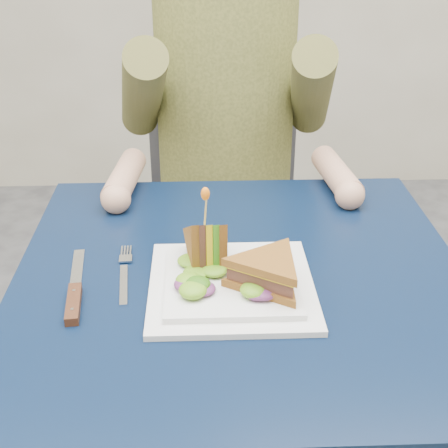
{
  "coord_description": "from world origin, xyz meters",
  "views": [
    {
      "loc": [
        -0.06,
        -0.88,
        1.28
      ],
      "look_at": [
        -0.03,
        0.0,
        0.82
      ],
      "focal_mm": 50.0,
      "sensor_mm": 36.0,
      "label": 1
    }
  ],
  "objects_px": {
    "knife": "(74,297)",
    "plate": "(232,284)",
    "sandwich_upright": "(206,245)",
    "fork": "(124,275)",
    "diner": "(226,70)",
    "table": "(240,311)",
    "sandwich_flat": "(268,272)",
    "chair": "(224,192)"
  },
  "relations": [
    {
      "from": "sandwich_flat",
      "to": "knife",
      "type": "height_order",
      "value": "sandwich_flat"
    },
    {
      "from": "table",
      "to": "sandwich_upright",
      "type": "relative_size",
      "value": 6.08
    },
    {
      "from": "plate",
      "to": "sandwich_flat",
      "type": "distance_m",
      "value": 0.07
    },
    {
      "from": "sandwich_upright",
      "to": "knife",
      "type": "relative_size",
      "value": 0.56
    },
    {
      "from": "sandwich_flat",
      "to": "sandwich_upright",
      "type": "bearing_deg",
      "value": 143.35
    },
    {
      "from": "sandwich_upright",
      "to": "fork",
      "type": "bearing_deg",
      "value": -178.87
    },
    {
      "from": "plate",
      "to": "sandwich_upright",
      "type": "relative_size",
      "value": 2.11
    },
    {
      "from": "diner",
      "to": "fork",
      "type": "xyz_separation_m",
      "value": [
        -0.19,
        -0.62,
        -0.18
      ]
    },
    {
      "from": "chair",
      "to": "diner",
      "type": "height_order",
      "value": "diner"
    },
    {
      "from": "table",
      "to": "knife",
      "type": "height_order",
      "value": "knife"
    },
    {
      "from": "diner",
      "to": "sandwich_upright",
      "type": "relative_size",
      "value": 6.04
    },
    {
      "from": "knife",
      "to": "plate",
      "type": "bearing_deg",
      "value": 5.39
    },
    {
      "from": "sandwich_flat",
      "to": "knife",
      "type": "relative_size",
      "value": 0.9
    },
    {
      "from": "diner",
      "to": "plate",
      "type": "distance_m",
      "value": 0.68
    },
    {
      "from": "sandwich_upright",
      "to": "knife",
      "type": "distance_m",
      "value": 0.22
    },
    {
      "from": "chair",
      "to": "plate",
      "type": "height_order",
      "value": "chair"
    },
    {
      "from": "diner",
      "to": "fork",
      "type": "distance_m",
      "value": 0.67
    },
    {
      "from": "fork",
      "to": "sandwich_upright",
      "type": "bearing_deg",
      "value": 1.13
    },
    {
      "from": "plate",
      "to": "fork",
      "type": "relative_size",
      "value": 1.45
    },
    {
      "from": "sandwich_flat",
      "to": "sandwich_upright",
      "type": "relative_size",
      "value": 1.61
    },
    {
      "from": "chair",
      "to": "plate",
      "type": "relative_size",
      "value": 3.58
    },
    {
      "from": "table",
      "to": "knife",
      "type": "xyz_separation_m",
      "value": [
        -0.26,
        -0.07,
        0.09
      ]
    },
    {
      "from": "plate",
      "to": "sandwich_flat",
      "type": "xyz_separation_m",
      "value": [
        0.05,
        -0.02,
        0.04
      ]
    },
    {
      "from": "chair",
      "to": "sandwich_flat",
      "type": "distance_m",
      "value": 0.83
    },
    {
      "from": "table",
      "to": "sandwich_flat",
      "type": "height_order",
      "value": "sandwich_flat"
    },
    {
      "from": "sandwich_upright",
      "to": "fork",
      "type": "relative_size",
      "value": 0.69
    },
    {
      "from": "chair",
      "to": "fork",
      "type": "distance_m",
      "value": 0.78
    },
    {
      "from": "sandwich_flat",
      "to": "knife",
      "type": "distance_m",
      "value": 0.3
    },
    {
      "from": "table",
      "to": "fork",
      "type": "distance_m",
      "value": 0.21
    },
    {
      "from": "knife",
      "to": "diner",
      "type": "bearing_deg",
      "value": 69.0
    },
    {
      "from": "chair",
      "to": "sandwich_upright",
      "type": "distance_m",
      "value": 0.77
    },
    {
      "from": "diner",
      "to": "fork",
      "type": "bearing_deg",
      "value": -107.28
    },
    {
      "from": "chair",
      "to": "sandwich_flat",
      "type": "relative_size",
      "value": 4.67
    },
    {
      "from": "diner",
      "to": "table",
      "type": "bearing_deg",
      "value": -90.0
    },
    {
      "from": "diner",
      "to": "sandwich_flat",
      "type": "distance_m",
      "value": 0.7
    },
    {
      "from": "sandwich_upright",
      "to": "knife",
      "type": "bearing_deg",
      "value": -161.64
    },
    {
      "from": "chair",
      "to": "fork",
      "type": "height_order",
      "value": "chair"
    },
    {
      "from": "diner",
      "to": "fork",
      "type": "height_order",
      "value": "diner"
    },
    {
      "from": "fork",
      "to": "knife",
      "type": "bearing_deg",
      "value": -136.96
    },
    {
      "from": "table",
      "to": "knife",
      "type": "bearing_deg",
      "value": -164.71
    },
    {
      "from": "sandwich_flat",
      "to": "fork",
      "type": "height_order",
      "value": "sandwich_flat"
    },
    {
      "from": "fork",
      "to": "sandwich_flat",
      "type": "bearing_deg",
      "value": -16.38
    }
  ]
}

